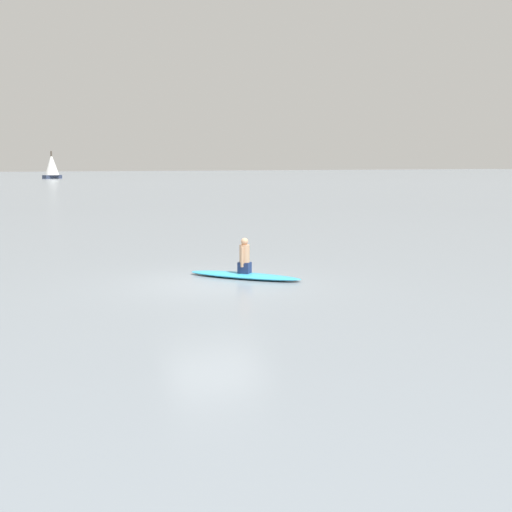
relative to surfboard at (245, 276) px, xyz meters
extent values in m
plane|color=gray|center=(0.41, -0.98, -0.07)|extent=(400.00, 400.00, 0.00)
ellipsoid|color=#339EC6|center=(0.00, 0.00, 0.00)|extent=(2.78, 2.67, 0.14)
cube|color=navy|center=(0.00, 0.00, 0.21)|extent=(0.40, 0.39, 0.29)
cylinder|color=tan|center=(0.00, 0.00, 0.58)|extent=(0.38, 0.38, 0.48)
sphere|color=tan|center=(0.00, 0.00, 0.91)|extent=(0.19, 0.19, 0.19)
cylinder|color=tan|center=(0.11, -0.12, 0.52)|extent=(0.11, 0.11, 0.53)
cylinder|color=tan|center=(-0.11, 0.12, 0.52)|extent=(0.11, 0.11, 0.53)
cube|color=#2D3851|center=(-108.05, 7.46, 0.26)|extent=(2.85, 3.63, 0.65)
cylinder|color=#4C4238|center=(-108.05, 7.46, 2.73)|extent=(0.29, 0.29, 4.30)
cone|color=white|center=(-108.05, 7.46, 2.48)|extent=(3.49, 3.49, 3.79)
camera|label=1|loc=(15.54, -6.54, 2.98)|focal=45.47mm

